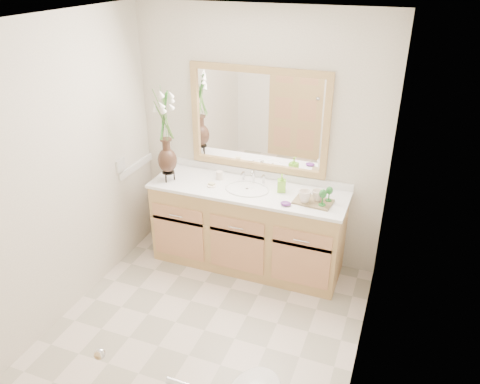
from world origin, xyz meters
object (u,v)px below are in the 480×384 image
at_px(flower_vase, 164,121).
at_px(soap_bottle, 282,184).
at_px(tray, 313,202).
at_px(tumbler, 219,175).

bearing_deg(flower_vase, soap_bottle, 8.50).
xyz_separation_m(flower_vase, tray, (1.39, 0.05, -0.58)).
height_order(soap_bottle, tray, soap_bottle).
bearing_deg(tumbler, flower_vase, -156.15).
bearing_deg(soap_bottle, tray, -35.11).
xyz_separation_m(soap_bottle, tray, (0.32, -0.11, -0.07)).
bearing_deg(tumbler, tray, -8.65).
bearing_deg(tumbler, soap_bottle, -3.27).
bearing_deg(soap_bottle, tumbler, 160.30).
xyz_separation_m(tumbler, soap_bottle, (0.63, -0.04, 0.03)).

